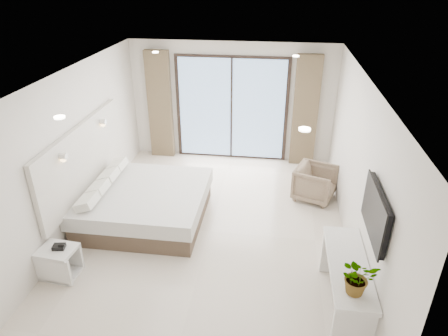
{
  "coord_description": "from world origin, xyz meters",
  "views": [
    {
      "loc": [
        1.0,
        -5.59,
        4.15
      ],
      "look_at": [
        0.19,
        0.4,
        1.05
      ],
      "focal_mm": 32.0,
      "sensor_mm": 36.0,
      "label": 1
    }
  ],
  "objects": [
    {
      "name": "armchair",
      "position": [
        1.85,
        1.39,
        0.37
      ],
      "size": [
        0.88,
        0.91,
        0.74
      ],
      "primitive_type": "imported",
      "rotation": [
        0.0,
        0.0,
        1.22
      ],
      "color": "#827655",
      "rests_on": "ground"
    },
    {
      "name": "ground",
      "position": [
        0.0,
        0.0,
        0.0
      ],
      "size": [
        6.2,
        6.2,
        0.0
      ],
      "primitive_type": "plane",
      "color": "beige",
      "rests_on": "ground"
    },
    {
      "name": "plant",
      "position": [
        2.04,
        -1.96,
        0.94
      ],
      "size": [
        0.51,
        0.54,
        0.35
      ],
      "primitive_type": "imported",
      "rotation": [
        0.0,
        0.0,
        0.28
      ],
      "color": "#33662D",
      "rests_on": "console_desk"
    },
    {
      "name": "console_desk",
      "position": [
        2.04,
        -1.47,
        0.56
      ],
      "size": [
        0.5,
        1.59,
        0.77
      ],
      "color": "white",
      "rests_on": "ground"
    },
    {
      "name": "nightstand",
      "position": [
        -2.02,
        -1.36,
        0.24
      ],
      "size": [
        0.56,
        0.47,
        0.47
      ],
      "rotation": [
        0.0,
        0.0,
        -0.09
      ],
      "color": "white",
      "rests_on": "ground"
    },
    {
      "name": "bed",
      "position": [
        -1.24,
        0.25,
        0.31
      ],
      "size": [
        2.14,
        2.03,
        0.74
      ],
      "color": "brown",
      "rests_on": "ground"
    },
    {
      "name": "phone",
      "position": [
        -1.99,
        -1.34,
        0.51
      ],
      "size": [
        0.19,
        0.16,
        0.06
      ],
      "primitive_type": "cube",
      "rotation": [
        0.0,
        0.0,
        0.17
      ],
      "color": "black",
      "rests_on": "nightstand"
    },
    {
      "name": "room_shell",
      "position": [
        -0.2,
        0.75,
        1.58
      ],
      "size": [
        4.62,
        6.22,
        2.72
      ],
      "color": "silver",
      "rests_on": "ground"
    }
  ]
}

